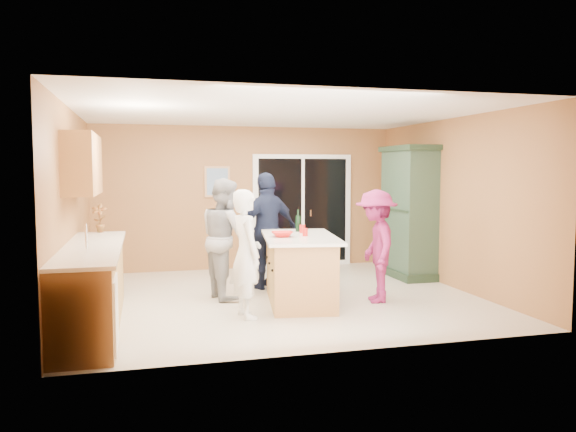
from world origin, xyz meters
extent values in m
plane|color=beige|center=(0.00, 0.00, 0.00)|extent=(5.50, 5.50, 0.00)
cube|color=white|center=(0.00, 0.00, 2.60)|extent=(5.50, 5.00, 0.10)
cube|color=tan|center=(0.00, 2.50, 1.30)|extent=(5.50, 0.10, 2.60)
cube|color=tan|center=(0.00, -2.50, 1.30)|extent=(5.50, 0.10, 2.60)
cube|color=tan|center=(-2.75, 0.00, 1.30)|extent=(0.10, 5.00, 2.60)
cube|color=tan|center=(2.75, 0.00, 1.30)|extent=(0.10, 5.00, 2.60)
cube|color=#B18645|center=(-2.45, -0.90, 0.45)|extent=(0.60, 3.00, 0.90)
cube|color=white|center=(-2.44, -2.00, 0.40)|extent=(0.62, 0.60, 0.72)
cube|color=silver|center=(-2.44, -0.90, 0.92)|extent=(0.65, 3.05, 0.04)
cylinder|color=silver|center=(-2.45, -1.40, 1.09)|extent=(0.02, 0.02, 0.30)
cube|color=#B18645|center=(-2.58, -0.20, 1.88)|extent=(0.35, 1.60, 0.75)
cube|color=white|center=(1.05, 2.47, 1.05)|extent=(1.90, 0.05, 2.10)
cube|color=black|center=(1.05, 2.46, 1.05)|extent=(1.70, 0.03, 1.94)
cube|color=white|center=(1.05, 2.45, 1.05)|extent=(0.06, 0.04, 1.94)
cube|color=silver|center=(1.20, 2.44, 1.00)|extent=(0.02, 0.03, 0.12)
cube|color=tan|center=(-0.55, 2.48, 1.60)|extent=(0.46, 0.03, 0.56)
cube|color=#5373AB|center=(-0.55, 2.47, 1.60)|extent=(0.38, 0.02, 0.48)
cube|color=#B18645|center=(0.18, -0.40, 0.44)|extent=(1.03, 1.66, 0.88)
cube|color=silver|center=(0.18, -0.40, 0.90)|extent=(1.21, 1.88, 0.04)
cube|color=black|center=(0.18, -0.40, 0.05)|extent=(0.94, 1.57, 0.10)
cube|color=#1F3321|center=(2.49, 0.96, 0.07)|extent=(0.61, 1.16, 0.13)
cube|color=#385540|center=(2.49, 0.96, 1.09)|extent=(0.55, 1.09, 2.06)
cube|color=#1F3321|center=(2.49, 0.96, 2.17)|extent=(0.63, 1.20, 0.09)
imported|color=silver|center=(-0.65, -0.95, 0.79)|extent=(0.46, 0.63, 1.57)
imported|color=#969698|center=(-0.74, 0.19, 0.85)|extent=(0.80, 0.94, 1.70)
imported|color=#1A223A|center=(-0.02, 0.68, 0.89)|extent=(1.13, 0.80, 1.77)
imported|color=#8B1E5B|center=(1.22, -0.58, 0.77)|extent=(0.77, 1.09, 1.54)
imported|color=red|center=(-0.08, -0.48, 0.96)|extent=(0.33, 0.33, 0.07)
imported|color=red|center=(-2.45, 0.52, 1.14)|extent=(0.24, 0.19, 0.40)
cylinder|color=red|center=(0.31, -0.10, 0.98)|extent=(0.10, 0.10, 0.12)
cylinder|color=red|center=(0.24, -0.47, 0.98)|extent=(0.09, 0.09, 0.10)
cylinder|color=black|center=(0.30, 0.09, 1.04)|extent=(0.07, 0.07, 0.23)
cylinder|color=black|center=(0.30, 0.09, 1.20)|extent=(0.03, 0.03, 0.09)
cylinder|color=white|center=(0.03, 0.17, 0.93)|extent=(0.26, 0.26, 0.01)
camera|label=1|loc=(-1.87, -7.65, 1.80)|focal=35.00mm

